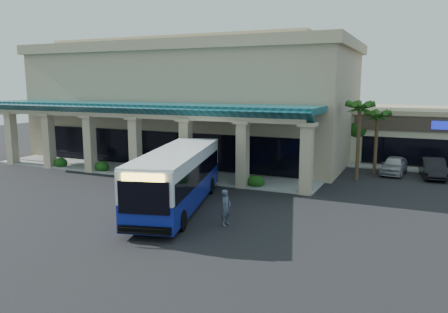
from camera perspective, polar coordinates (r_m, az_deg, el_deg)
The scene contains 11 objects.
ground at distance 26.89m, azimuth -4.74°, elevation -6.12°, with size 110.00×110.00×0.00m, color black.
main_building at distance 43.81m, azimuth -3.88°, elevation 7.44°, with size 30.80×14.80×11.35m, color tan, non-canonical shape.
arcade at distance 36.19m, azimuth -10.70°, elevation 2.39°, with size 30.00×6.20×5.70m, color #0A3841, non-canonical shape.
palm_0 at distance 34.11m, azimuth 17.16°, elevation 2.46°, with size 2.40×2.40×6.60m, color #1E4612, non-canonical shape.
palm_1 at distance 37.01m, azimuth 19.26°, elevation 2.25°, with size 2.40×2.40×5.80m, color #1E4612, non-canonical shape.
palm_2 at distance 45.80m, azimuth -26.03°, elevation 3.36°, with size 2.40×2.40×6.20m, color #1E4612, non-canonical shape.
broadleaf_tree at distance 42.22m, azimuth 17.13°, elevation 2.52°, with size 2.60×2.60×4.81m, color #14400E, non-canonical shape.
transit_bus at distance 25.69m, azimuth -6.08°, elevation -2.96°, with size 2.84×12.21×3.41m, color navy, non-canonical shape.
pedestrian at distance 22.54m, azimuth 0.27°, elevation -6.70°, with size 0.68×0.45×1.87m, color #47505F.
car_silver at distance 37.79m, azimuth 21.32°, elevation -1.07°, with size 1.71×4.25×1.45m, color #A7A8AF.
car_white at distance 37.61m, azimuth 25.64°, elevation -1.36°, with size 1.60×4.59×1.51m, color black.
Camera 1 is at (12.60, -22.63, 7.22)m, focal length 35.00 mm.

